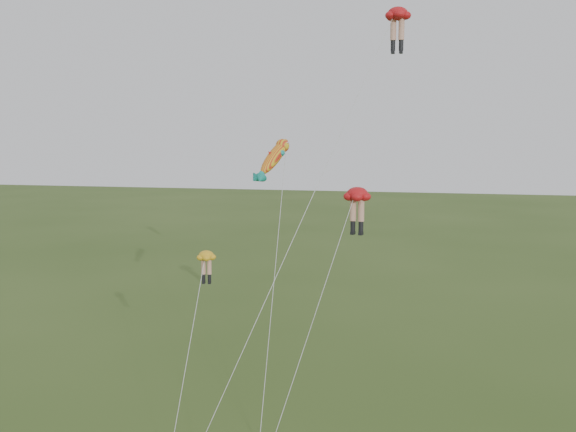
# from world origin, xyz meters

# --- Properties ---
(legs_kite_red_high) EXTENTS (9.40, 11.37, 22.63)m
(legs_kite_red_high) POSITION_xyz_m (6.85, 7.94, 21.72)
(legs_kite_red_high) COLOR red
(legs_kite_red_high) RESTS_ON ground
(legs_kite_red_mid) EXTENTS (4.13, 9.91, 12.44)m
(legs_kite_red_mid) POSITION_xyz_m (4.98, 6.28, 11.70)
(legs_kite_red_mid) COLOR red
(legs_kite_red_mid) RESTS_ON ground
(legs_kite_yellow) EXTENTS (1.10, 5.19, 9.53)m
(legs_kite_yellow) POSITION_xyz_m (-1.95, 0.21, 8.79)
(legs_kite_yellow) COLOR gold
(legs_kite_yellow) RESTS_ON ground
(fish_kite) EXTENTS (2.60, 10.26, 15.43)m
(fish_kite) POSITION_xyz_m (-0.27, 7.98, 13.99)
(fish_kite) COLOR gold
(fish_kite) RESTS_ON ground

